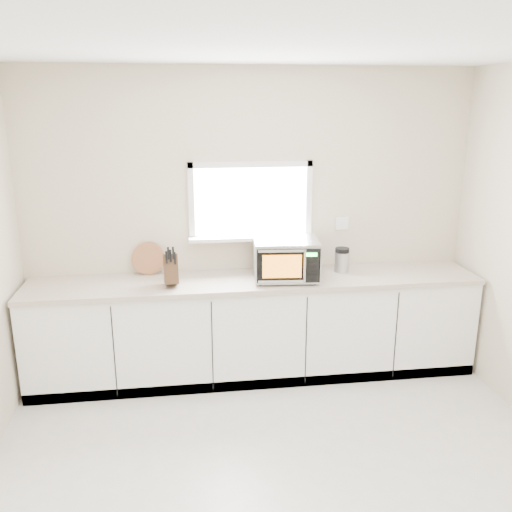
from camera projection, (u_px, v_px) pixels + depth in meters
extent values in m
plane|color=beige|center=(292.00, 505.00, 3.35)|extent=(4.00, 4.00, 0.00)
cube|color=beige|center=(251.00, 223.00, 4.88)|extent=(4.00, 0.02, 2.70)
cube|color=white|center=(251.00, 201.00, 4.81)|extent=(1.00, 0.02, 0.60)
cube|color=white|center=(252.00, 238.00, 4.84)|extent=(1.12, 0.16, 0.03)
cube|color=white|center=(251.00, 164.00, 4.71)|extent=(1.10, 0.04, 0.05)
cube|color=white|center=(251.00, 237.00, 4.89)|extent=(1.10, 0.04, 0.05)
cube|color=white|center=(191.00, 203.00, 4.73)|extent=(0.05, 0.04, 0.70)
cube|color=white|center=(309.00, 200.00, 4.87)|extent=(0.05, 0.04, 0.70)
cube|color=white|center=(342.00, 223.00, 4.99)|extent=(0.12, 0.01, 0.12)
cube|color=white|center=(255.00, 329.00, 4.85)|extent=(3.92, 0.60, 0.88)
cube|color=beige|center=(255.00, 281.00, 4.71)|extent=(3.92, 0.64, 0.04)
cylinder|color=black|center=(260.00, 284.00, 4.53)|extent=(0.03, 0.03, 0.02)
cylinder|color=black|center=(258.00, 272.00, 4.84)|extent=(0.03, 0.03, 0.02)
cylinder|color=black|center=(315.00, 284.00, 4.55)|extent=(0.03, 0.03, 0.02)
cylinder|color=black|center=(309.00, 272.00, 4.87)|extent=(0.03, 0.03, 0.02)
cube|color=#A9ABB0|center=(286.00, 259.00, 4.65)|extent=(0.58, 0.46, 0.33)
cube|color=black|center=(289.00, 266.00, 4.45)|extent=(0.52, 0.06, 0.29)
cube|color=orange|center=(282.00, 266.00, 4.44)|extent=(0.32, 0.03, 0.20)
cylinder|color=silver|center=(305.00, 267.00, 4.43)|extent=(0.02, 0.02, 0.26)
cube|color=black|center=(311.00, 266.00, 4.45)|extent=(0.13, 0.02, 0.28)
cube|color=#19FF33|center=(312.00, 255.00, 4.42)|extent=(0.09, 0.01, 0.03)
cube|color=silver|center=(286.00, 240.00, 4.60)|extent=(0.58, 0.46, 0.01)
cube|color=#442818|center=(171.00, 269.00, 4.50)|extent=(0.13, 0.25, 0.29)
cube|color=black|center=(166.00, 257.00, 4.40)|extent=(0.02, 0.05, 0.10)
cube|color=black|center=(170.00, 256.00, 4.41)|extent=(0.02, 0.05, 0.10)
cube|color=black|center=(175.00, 258.00, 4.42)|extent=(0.02, 0.05, 0.10)
cube|color=black|center=(168.00, 253.00, 4.40)|extent=(0.02, 0.05, 0.10)
cube|color=black|center=(173.00, 253.00, 4.41)|extent=(0.02, 0.05, 0.10)
cylinder|color=#A77040|center=(148.00, 258.00, 4.78)|extent=(0.29, 0.07, 0.29)
cylinder|color=#A9ABB0|center=(342.00, 262.00, 4.87)|extent=(0.14, 0.14, 0.18)
cylinder|color=black|center=(342.00, 250.00, 4.84)|extent=(0.14, 0.14, 0.04)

